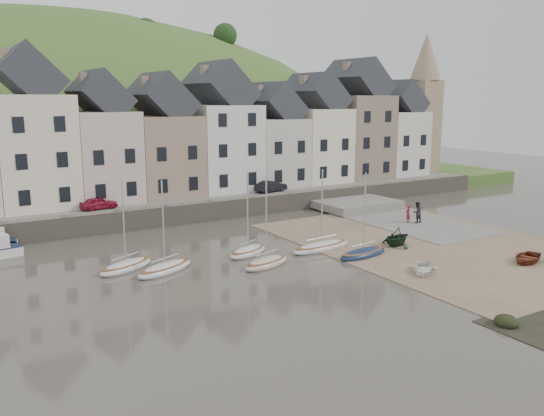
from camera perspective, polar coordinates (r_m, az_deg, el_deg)
ground at (r=38.44m, az=4.70°, el=-5.88°), size 160.00×160.00×0.00m
quay_land at (r=66.19m, az=-11.83°, el=1.82°), size 90.00×30.00×1.50m
quay_street at (r=55.49m, az=-7.84°, el=1.01°), size 70.00×7.00×0.10m
seawall at (r=52.48m, az=-6.28°, el=-0.26°), size 70.00×1.20×1.80m
beach at (r=45.58m, az=15.97°, el=-3.51°), size 18.00×26.00×0.06m
slipway at (r=53.78m, az=12.63°, el=-1.10°), size 8.00×18.00×0.12m
hillside at (r=95.74m, az=-19.97°, el=-7.30°), size 134.40×84.00×84.00m
townhouse_terrace at (r=58.68m, az=-7.79°, el=7.24°), size 61.05×8.00×13.93m
church_spire at (r=77.76m, az=15.24°, el=10.66°), size 4.00×4.00×18.00m
sailboat_0 at (r=38.57m, az=-14.66°, el=-5.75°), size 4.53×3.23×6.32m
sailboat_1 at (r=37.54m, az=-10.85°, el=-6.05°), size 4.78×3.23×6.32m
sailboat_2 at (r=38.12m, az=-0.57°, el=-5.57°), size 4.21×2.63×6.32m
sailboat_3 at (r=40.86m, az=-2.47°, el=-4.42°), size 4.04×2.89×6.32m
sailboat_4 at (r=42.27m, az=5.04°, el=-3.94°), size 5.61×2.12×6.32m
sailboat_5 at (r=40.86m, az=9.28°, el=-4.57°), size 4.66×2.12×6.32m
rowboat_white at (r=37.82m, az=15.14°, el=-5.98°), size 3.41×3.36×0.58m
rowboat_green at (r=43.91m, az=12.59°, el=-2.88°), size 3.08×2.76×1.46m
rowboat_red at (r=42.64m, az=24.58°, el=-4.62°), size 3.71×3.12×0.66m
person_red at (r=52.17m, az=13.69°, el=-0.57°), size 0.66×0.54×1.58m
person_dark at (r=52.16m, az=14.55°, el=-0.42°), size 0.97×0.77×1.93m
car_left at (r=51.41m, az=-17.25°, el=0.48°), size 3.35×1.62×1.10m
car_right at (r=58.22m, az=-0.09°, el=2.24°), size 3.80×1.96×1.19m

